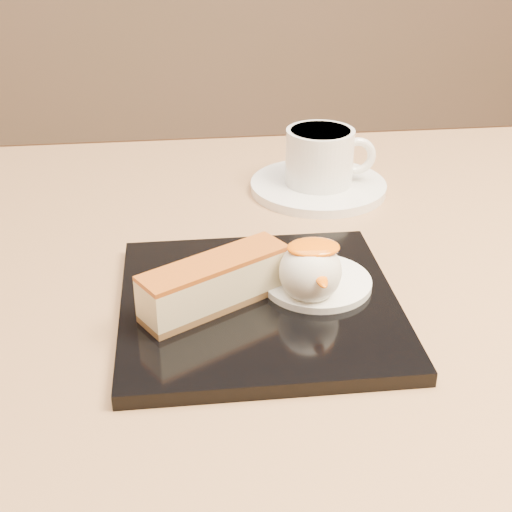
{
  "coord_description": "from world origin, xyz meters",
  "views": [
    {
      "loc": [
        -0.08,
        -0.51,
        1.03
      ],
      "look_at": [
        -0.02,
        -0.01,
        0.76
      ],
      "focal_mm": 50.0,
      "sensor_mm": 36.0,
      "label": 1
    }
  ],
  "objects": [
    {
      "name": "dessert_plate",
      "position": [
        -0.02,
        -0.03,
        0.73
      ],
      "size": [
        0.22,
        0.22,
        0.01
      ],
      "primitive_type": "cube",
      "rotation": [
        0.0,
        0.0,
        -0.0
      ],
      "color": "black",
      "rests_on": "table"
    },
    {
      "name": "saucer",
      "position": [
        0.07,
        0.21,
        0.72
      ],
      "size": [
        0.15,
        0.15,
        0.01
      ],
      "primitive_type": "cylinder",
      "color": "white",
      "rests_on": "table"
    },
    {
      "name": "mango_sauce",
      "position": [
        0.02,
        -0.03,
        0.78
      ],
      "size": [
        0.04,
        0.03,
        0.01
      ],
      "primitive_type": "ellipsoid",
      "color": "orange",
      "rests_on": "ice_cream_scoop"
    },
    {
      "name": "cheesecake",
      "position": [
        -0.06,
        -0.03,
        0.75
      ],
      "size": [
        0.12,
        0.09,
        0.04
      ],
      "rotation": [
        0.0,
        0.0,
        0.53
      ],
      "color": "brown",
      "rests_on": "dessert_plate"
    },
    {
      "name": "table",
      "position": [
        0.0,
        0.0,
        0.56
      ],
      "size": [
        0.8,
        0.8,
        0.72
      ],
      "color": "black",
      "rests_on": "ground"
    },
    {
      "name": "cream_smear",
      "position": [
        0.03,
        -0.01,
        0.73
      ],
      "size": [
        0.09,
        0.09,
        0.01
      ],
      "primitive_type": "cylinder",
      "color": "white",
      "rests_on": "dessert_plate"
    },
    {
      "name": "coffee_cup",
      "position": [
        0.07,
        0.21,
        0.76
      ],
      "size": [
        0.1,
        0.07,
        0.06
      ],
      "rotation": [
        0.0,
        0.0,
        -0.08
      ],
      "color": "white",
      "rests_on": "saucer"
    },
    {
      "name": "ice_cream_scoop",
      "position": [
        0.02,
        -0.03,
        0.76
      ],
      "size": [
        0.05,
        0.05,
        0.05
      ],
      "primitive_type": "sphere",
      "color": "white",
      "rests_on": "cream_smear"
    },
    {
      "name": "mint_sprig",
      "position": [
        -0.0,
        0.01,
        0.74
      ],
      "size": [
        0.03,
        0.02,
        0.0
      ],
      "color": "#2D7E29",
      "rests_on": "cream_smear"
    }
  ]
}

